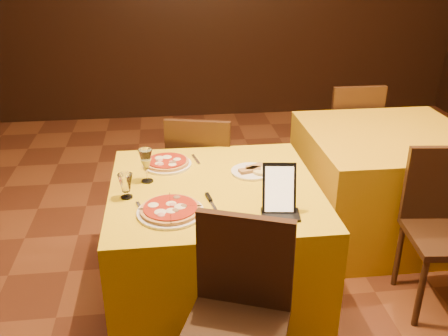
{
  "coord_description": "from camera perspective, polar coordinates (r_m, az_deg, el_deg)",
  "views": [
    {
      "loc": [
        -0.45,
        -2.3,
        1.93
      ],
      "look_at": [
        -0.17,
        0.03,
        0.86
      ],
      "focal_mm": 40.0,
      "sensor_mm": 36.0,
      "label": 1
    }
  ],
  "objects": [
    {
      "name": "wine_glass",
      "position": [
        2.69,
        -8.89,
        0.29
      ],
      "size": [
        0.08,
        0.08,
        0.19
      ],
      "primitive_type": null,
      "rotation": [
        0.0,
        0.0,
        0.19
      ],
      "color": "#D2D97B",
      "rests_on": "main_table"
    },
    {
      "name": "chair_side_far",
      "position": [
        4.35,
        13.82,
        3.87
      ],
      "size": [
        0.4,
        0.4,
        0.91
      ],
      "primitive_type": null,
      "rotation": [
        0.0,
        0.0,
        3.13
      ],
      "color": "black",
      "rests_on": "floor"
    },
    {
      "name": "pizza_far",
      "position": [
        2.9,
        -6.53,
        0.56
      ],
      "size": [
        0.28,
        0.28,
        0.03
      ],
      "rotation": [
        0.0,
        0.0,
        0.05
      ],
      "color": "white",
      "rests_on": "main_table"
    },
    {
      "name": "main_table",
      "position": [
        2.84,
        -1.06,
        -8.84
      ],
      "size": [
        1.1,
        1.1,
        0.75
      ],
      "primitive_type": "cube",
      "color": "gold",
      "rests_on": "floor"
    },
    {
      "name": "cutlet_dish",
      "position": [
        2.79,
        3.16,
        -0.3
      ],
      "size": [
        0.23,
        0.23,
        0.03
      ],
      "rotation": [
        0.0,
        0.0,
        0.07
      ],
      "color": "white",
      "rests_on": "main_table"
    },
    {
      "name": "chair_main_near",
      "position": [
        2.17,
        1.17,
        -18.41
      ],
      "size": [
        0.48,
        0.48,
        0.91
      ],
      "primitive_type": null,
      "rotation": [
        0.0,
        0.0,
        -0.37
      ],
      "color": "black",
      "rests_on": "floor"
    },
    {
      "name": "fork_near",
      "position": [
        2.46,
        -9.5,
        -4.58
      ],
      "size": [
        0.05,
        0.14,
        0.01
      ],
      "primitive_type": "cube",
      "rotation": [
        0.0,
        0.0,
        1.85
      ],
      "color": "#ACACB2",
      "rests_on": "main_table"
    },
    {
      "name": "side_table",
      "position": [
        3.7,
        17.8,
        -1.66
      ],
      "size": [
        1.1,
        1.1,
        0.75
      ],
      "primitive_type": "cube",
      "color": "#CE970D",
      "rests_on": "floor"
    },
    {
      "name": "chair_main_far",
      "position": [
        3.48,
        -2.41,
        -0.65
      ],
      "size": [
        0.45,
        0.45,
        0.91
      ],
      "primitive_type": null,
      "rotation": [
        0.0,
        0.0,
        2.9
      ],
      "color": "black",
      "rests_on": "floor"
    },
    {
      "name": "chair_side_near",
      "position": [
        3.02,
        24.23,
        -7.17
      ],
      "size": [
        0.52,
        0.52,
        0.91
      ],
      "primitive_type": null,
      "rotation": [
        0.0,
        0.0,
        -0.11
      ],
      "color": "black",
      "rests_on": "floor"
    },
    {
      "name": "water_glass",
      "position": [
        2.55,
        -11.16,
        -2.03
      ],
      "size": [
        0.08,
        0.08,
        0.13
      ],
      "primitive_type": null,
      "rotation": [
        0.0,
        0.0,
        0.08
      ],
      "color": "white",
      "rests_on": "main_table"
    },
    {
      "name": "floor",
      "position": [
        3.04,
        3.3,
        -15.1
      ],
      "size": [
        6.0,
        7.0,
        0.01
      ],
      "primitive_type": "cube",
      "color": "#5E2D19",
      "rests_on": "ground"
    },
    {
      "name": "fork_far",
      "position": [
        2.96,
        -3.24,
        0.99
      ],
      "size": [
        0.05,
        0.15,
        0.01
      ],
      "primitive_type": "cube",
      "rotation": [
        0.0,
        0.0,
        1.77
      ],
      "color": "silver",
      "rests_on": "main_table"
    },
    {
      "name": "pizza_near",
      "position": [
        2.39,
        -6.14,
        -4.87
      ],
      "size": [
        0.32,
        0.32,
        0.03
      ],
      "rotation": [
        0.0,
        0.0,
        -0.3
      ],
      "color": "white",
      "rests_on": "main_table"
    },
    {
      "name": "tablet",
      "position": [
        2.37,
        6.33,
        -2.33
      ],
      "size": [
        0.17,
        0.12,
        0.23
      ],
      "primitive_type": "cube",
      "rotation": [
        -0.35,
        0.0,
        -0.13
      ],
      "color": "black",
      "rests_on": "main_table"
    },
    {
      "name": "knife",
      "position": [
        2.45,
        -1.23,
        -4.36
      ],
      "size": [
        0.05,
        0.2,
        0.01
      ],
      "primitive_type": "cube",
      "rotation": [
        0.0,
        0.0,
        1.75
      ],
      "color": "silver",
      "rests_on": "main_table"
    }
  ]
}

